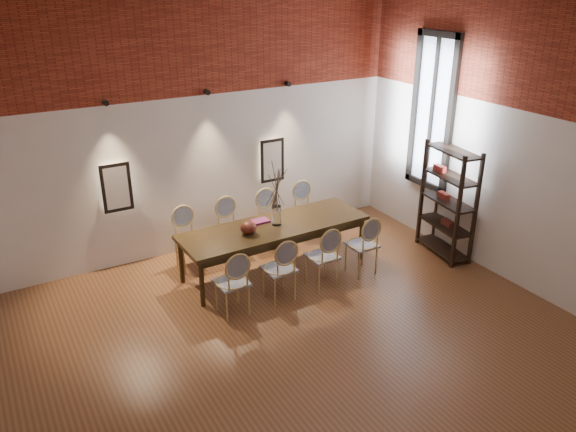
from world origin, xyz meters
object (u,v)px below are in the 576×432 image
chair_near_b (279,268)px  bowl (249,228)px  chair_far_b (232,230)px  shelving_rack (448,201)px  chair_near_d (362,244)px  vase (277,215)px  chair_far_c (271,220)px  dining_table (275,248)px  chair_near_a (232,282)px  book (260,221)px  chair_far_a (189,240)px  chair_near_c (322,256)px  chair_far_d (308,211)px

chair_near_b → bowl: bearing=98.2°
chair_near_b → chair_far_b: same height
chair_near_b → shelving_rack: shelving_rack is taller
chair_near_d → vase: bearing=144.5°
chair_far_c → bowl: (-0.80, -0.81, 0.37)m
dining_table → chair_near_a: size_ratio=3.05×
chair_near_b → book: chair_near_b is taller
chair_far_a → vase: size_ratio=3.13×
chair_far_c → chair_far_b: bearing=0.0°
chair_near_a → chair_near_d: (2.15, 0.04, 0.00)m
dining_table → shelving_rack: 2.82m
chair_near_b → chair_near_c: same height
chair_far_d → shelving_rack: 2.30m
chair_near_c → chair_far_b: 1.65m
chair_far_b → chair_far_d: (1.43, 0.03, 0.00)m
chair_far_c → shelving_rack: bearing=143.9°
chair_near_b → chair_near_c: size_ratio=1.00×
dining_table → chair_far_b: bearing=115.8°
chair_far_c → book: chair_far_c is taller
dining_table → chair_near_a: 1.31m
chair_near_c → chair_far_c: 1.48m
dining_table → chair_far_a: size_ratio=3.05×
chair_near_b → chair_far_b: bearing=90.0°
chair_far_a → book: size_ratio=3.62×
chair_far_b → bowl: bearing=82.8°
book → bowl: bearing=-140.3°
chair_far_a → vase: 1.40m
dining_table → shelving_rack: shelving_rack is taller
vase → bowl: bearing=-173.1°
chair_near_d → chair_near_a: bearing=-180.0°
dining_table → shelving_rack: bearing=-19.2°
chair_near_d → chair_far_c: same height
chair_near_c → chair_far_a: bearing=134.0°
dining_table → chair_near_b: chair_near_b is taller
chair_near_b → shelving_rack: size_ratio=0.52×
dining_table → chair_far_c: bearing=64.2°
chair_near_c → chair_far_d: 1.65m
chair_far_a → book: bearing=151.0°
dining_table → chair_near_d: size_ratio=3.05×
vase → bowl: size_ratio=1.25×
vase → chair_far_d: bearing=36.6°
chair_far_c → vase: vase is taller
bowl → chair_far_a: bearing=129.1°
chair_far_a → vase: (1.13, -0.72, 0.43)m
dining_table → book: (-0.13, 0.21, 0.39)m
chair_far_d → chair_near_c: bearing=64.2°
vase → shelving_rack: size_ratio=0.17×
dining_table → book: size_ratio=11.02×
chair_far_b → chair_far_c: 0.72m
chair_far_d → shelving_rack: bearing=133.1°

